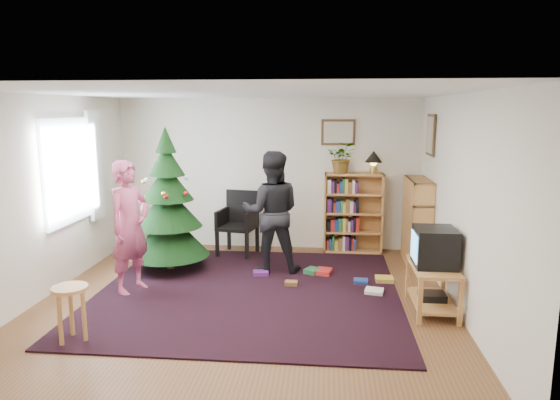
# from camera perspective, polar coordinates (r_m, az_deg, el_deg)

# --- Properties ---
(floor) EXTENTS (5.00, 5.00, 0.00)m
(floor) POSITION_cam_1_polar(r_m,az_deg,el_deg) (6.25, -4.06, -11.46)
(floor) COLOR brown
(floor) RESTS_ON ground
(ceiling) EXTENTS (5.00, 5.00, 0.00)m
(ceiling) POSITION_cam_1_polar(r_m,az_deg,el_deg) (5.81, -4.38, 12.12)
(ceiling) COLOR white
(ceiling) RESTS_ON wall_back
(wall_back) EXTENTS (5.00, 0.02, 2.50)m
(wall_back) POSITION_cam_1_polar(r_m,az_deg,el_deg) (8.35, -1.36, 2.98)
(wall_back) COLOR silver
(wall_back) RESTS_ON floor
(wall_front) EXTENTS (5.00, 0.02, 2.50)m
(wall_front) POSITION_cam_1_polar(r_m,az_deg,el_deg) (3.53, -11.04, -7.41)
(wall_front) COLOR silver
(wall_front) RESTS_ON floor
(wall_left) EXTENTS (0.02, 5.00, 2.50)m
(wall_left) POSITION_cam_1_polar(r_m,az_deg,el_deg) (6.78, -25.54, 0.27)
(wall_left) COLOR silver
(wall_left) RESTS_ON floor
(wall_right) EXTENTS (0.02, 5.00, 2.50)m
(wall_right) POSITION_cam_1_polar(r_m,az_deg,el_deg) (6.01, 19.99, -0.50)
(wall_right) COLOR silver
(wall_right) RESTS_ON floor
(rug) EXTENTS (3.80, 3.60, 0.02)m
(rug) POSITION_cam_1_polar(r_m,az_deg,el_deg) (6.52, -3.63, -10.41)
(rug) COLOR black
(rug) RESTS_ON floor
(window_pane) EXTENTS (0.04, 1.20, 1.40)m
(window_pane) POSITION_cam_1_polar(r_m,az_deg,el_deg) (7.24, -23.08, 3.04)
(window_pane) COLOR silver
(window_pane) RESTS_ON wall_left
(curtain) EXTENTS (0.06, 0.35, 1.60)m
(curtain) POSITION_cam_1_polar(r_m,az_deg,el_deg) (7.85, -20.41, 3.71)
(curtain) COLOR white
(curtain) RESTS_ON wall_left
(picture_back) EXTENTS (0.55, 0.03, 0.42)m
(picture_back) POSITION_cam_1_polar(r_m,az_deg,el_deg) (8.20, 6.68, 7.70)
(picture_back) COLOR #4C3319
(picture_back) RESTS_ON wall_back
(picture_right) EXTENTS (0.03, 0.50, 0.60)m
(picture_right) POSITION_cam_1_polar(r_m,az_deg,el_deg) (7.63, 16.87, 7.14)
(picture_right) COLOR #4C3319
(picture_right) RESTS_ON wall_right
(christmas_tree) EXTENTS (1.15, 1.15, 2.09)m
(christmas_tree) POSITION_cam_1_polar(r_m,az_deg,el_deg) (7.34, -12.65, -1.30)
(christmas_tree) COLOR #3F2816
(christmas_tree) RESTS_ON rug
(bookshelf_back) EXTENTS (0.95, 0.30, 1.30)m
(bookshelf_back) POSITION_cam_1_polar(r_m,az_deg,el_deg) (8.24, 8.37, -1.36)
(bookshelf_back) COLOR #BD8343
(bookshelf_back) RESTS_ON floor
(bookshelf_right) EXTENTS (0.30, 0.95, 1.30)m
(bookshelf_right) POSITION_cam_1_polar(r_m,az_deg,el_deg) (7.78, 15.38, -2.30)
(bookshelf_right) COLOR #BD8343
(bookshelf_right) RESTS_ON floor
(tv_stand) EXTENTS (0.49, 0.88, 0.55)m
(tv_stand) POSITION_cam_1_polar(r_m,az_deg,el_deg) (6.11, 17.05, -9.17)
(tv_stand) COLOR #BD8343
(tv_stand) RESTS_ON floor
(crt_tv) EXTENTS (0.46, 0.50, 0.44)m
(crt_tv) POSITION_cam_1_polar(r_m,az_deg,el_deg) (5.98, 17.25, -5.14)
(crt_tv) COLOR black
(crt_tv) RESTS_ON tv_stand
(armchair) EXTENTS (0.65, 0.66, 1.02)m
(armchair) POSITION_cam_1_polar(r_m,az_deg,el_deg) (8.11, -4.76, -2.28)
(armchair) COLOR black
(armchair) RESTS_ON rug
(stool) EXTENTS (0.35, 0.35, 0.59)m
(stool) POSITION_cam_1_polar(r_m,az_deg,el_deg) (5.47, -22.82, -10.41)
(stool) COLOR #BD8343
(stool) RESTS_ON floor
(person_standing) EXTENTS (0.62, 0.73, 1.70)m
(person_standing) POSITION_cam_1_polar(r_m,az_deg,el_deg) (6.59, -16.80, -2.98)
(person_standing) COLOR #B5486D
(person_standing) RESTS_ON rug
(person_by_chair) EXTENTS (0.90, 0.73, 1.75)m
(person_by_chair) POSITION_cam_1_polar(r_m,az_deg,el_deg) (7.10, -0.97, -1.40)
(person_by_chair) COLOR black
(person_by_chair) RESTS_ON rug
(potted_plant) EXTENTS (0.48, 0.43, 0.50)m
(potted_plant) POSITION_cam_1_polar(r_m,az_deg,el_deg) (8.10, 7.11, 4.83)
(potted_plant) COLOR gray
(potted_plant) RESTS_ON bookshelf_back
(table_lamp) EXTENTS (0.27, 0.27, 0.37)m
(table_lamp) POSITION_cam_1_polar(r_m,az_deg,el_deg) (8.13, 10.65, 4.72)
(table_lamp) COLOR #A57F33
(table_lamp) RESTS_ON bookshelf_back
(floor_clutter) EXTENTS (1.90, 0.90, 0.08)m
(floor_clutter) POSITION_cam_1_polar(r_m,az_deg,el_deg) (6.92, 5.59, -8.93)
(floor_clutter) COLOR #A51E19
(floor_clutter) RESTS_ON rug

